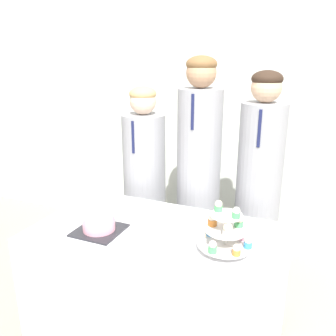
{
  "coord_description": "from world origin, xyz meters",
  "views": [
    {
      "loc": [
        0.73,
        -1.17,
        1.68
      ],
      "look_at": [
        0.05,
        0.42,
        1.13
      ],
      "focal_mm": 38.0,
      "sensor_mm": 36.0,
      "label": 1
    }
  ],
  "objects_px": {
    "student_1": "(198,187)",
    "student_2": "(257,202)",
    "cake_knife": "(96,247)",
    "cupcake_stand": "(226,232)",
    "student_0": "(145,193)",
    "round_cake": "(99,221)"
  },
  "relations": [
    {
      "from": "student_1",
      "to": "student_2",
      "type": "distance_m",
      "value": 0.41
    },
    {
      "from": "cake_knife",
      "to": "cupcake_stand",
      "type": "relative_size",
      "value": 0.9
    },
    {
      "from": "student_0",
      "to": "student_2",
      "type": "relative_size",
      "value": 0.93
    },
    {
      "from": "cake_knife",
      "to": "round_cake",
      "type": "bearing_deg",
      "value": 113.57
    },
    {
      "from": "cupcake_stand",
      "to": "student_0",
      "type": "distance_m",
      "value": 1.07
    },
    {
      "from": "cupcake_stand",
      "to": "student_2",
      "type": "relative_size",
      "value": 0.17
    },
    {
      "from": "student_1",
      "to": "student_0",
      "type": "bearing_deg",
      "value": -180.0
    },
    {
      "from": "cupcake_stand",
      "to": "student_2",
      "type": "distance_m",
      "value": 0.71
    },
    {
      "from": "student_1",
      "to": "student_2",
      "type": "bearing_deg",
      "value": -0.0
    },
    {
      "from": "student_1",
      "to": "cake_knife",
      "type": "bearing_deg",
      "value": -103.08
    },
    {
      "from": "cake_knife",
      "to": "cupcake_stand",
      "type": "height_order",
      "value": "cupcake_stand"
    },
    {
      "from": "student_1",
      "to": "student_2",
      "type": "xyz_separation_m",
      "value": [
        0.41,
        -0.0,
        -0.04
      ]
    },
    {
      "from": "cupcake_stand",
      "to": "student_0",
      "type": "xyz_separation_m",
      "value": [
        -0.79,
        0.7,
        -0.18
      ]
    },
    {
      "from": "student_0",
      "to": "cake_knife",
      "type": "bearing_deg",
      "value": -77.64
    },
    {
      "from": "round_cake",
      "to": "cupcake_stand",
      "type": "height_order",
      "value": "cupcake_stand"
    },
    {
      "from": "cake_knife",
      "to": "student_1",
      "type": "bearing_deg",
      "value": 71.71
    },
    {
      "from": "cake_knife",
      "to": "student_1",
      "type": "distance_m",
      "value": 0.95
    },
    {
      "from": "cake_knife",
      "to": "student_1",
      "type": "relative_size",
      "value": 0.14
    },
    {
      "from": "round_cake",
      "to": "student_0",
      "type": "xyz_separation_m",
      "value": [
        -0.12,
        0.77,
        -0.14
      ]
    },
    {
      "from": "round_cake",
      "to": "student_0",
      "type": "bearing_deg",
      "value": 98.75
    },
    {
      "from": "cake_knife",
      "to": "student_0",
      "type": "distance_m",
      "value": 0.95
    },
    {
      "from": "cake_knife",
      "to": "student_2",
      "type": "relative_size",
      "value": 0.15
    }
  ]
}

